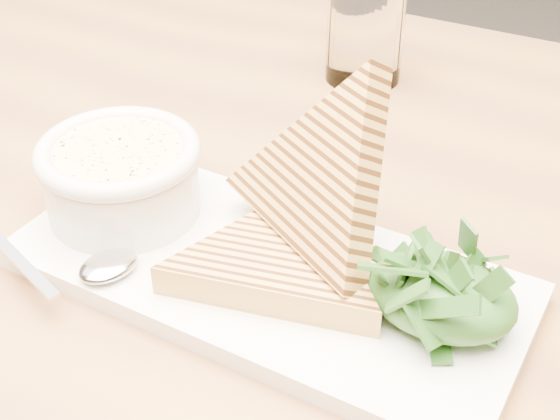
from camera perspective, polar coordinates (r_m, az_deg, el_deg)
The scene contains 13 objects.
table_top at distance 0.59m, azimuth 6.03°, elevation -4.20°, with size 1.33×0.88×0.04m, color olive.
table_leg_bl at distance 1.36m, azimuth -11.98°, elevation 1.55°, with size 0.06×0.06×0.69m, color olive.
platter at distance 0.54m, azimuth -1.03°, elevation -4.72°, with size 0.36×0.16×0.01m, color white.
soup_bowl at distance 0.59m, azimuth -11.45°, elevation 1.79°, with size 0.11×0.11×0.04m, color white.
soup at distance 0.58m, azimuth -11.77°, elevation 4.06°, with size 0.10×0.10×0.01m, color #FEE598.
bowl_rim at distance 0.57m, azimuth -11.79°, elevation 4.23°, with size 0.12×0.12×0.01m, color white.
sandwich_flat at distance 0.53m, azimuth 0.10°, elevation -3.71°, with size 0.17×0.17×0.02m, color #C49347, non-canonical shape.
sandwich_lean at distance 0.52m, azimuth 2.88°, elevation 2.14°, with size 0.17×0.17×0.10m, color #C49347, non-canonical shape.
salad_base at distance 0.50m, azimuth 11.69°, elevation -6.11°, with size 0.10×0.08×0.04m, color #163D10.
arugula_pile at distance 0.49m, azimuth 11.81°, elevation -5.38°, with size 0.11×0.10×0.05m, color #346625, non-canonical shape.
spoon_bowl at distance 0.54m, azimuth -12.45°, elevation -4.01°, with size 0.03×0.04×0.01m, color silver.
spoon_handle at distance 0.57m, azimuth -18.72°, elevation -3.35°, with size 0.11×0.01×0.00m, color silver.
glass_near at distance 0.80m, azimuth 6.29°, elevation 13.36°, with size 0.08×0.08×0.12m, color white.
Camera 1 is at (0.24, -0.32, 1.09)m, focal length 50.00 mm.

